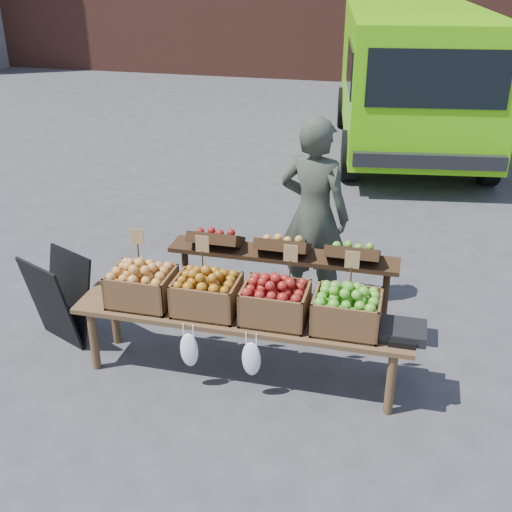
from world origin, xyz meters
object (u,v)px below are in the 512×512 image
(chalkboard_sign, at_px, (59,299))
(crate_russet_pears, at_px, (207,295))
(vendor, at_px, (314,215))
(weighing_scale, at_px, (403,331))
(crate_green_apples, at_px, (347,312))
(crate_red_apples, at_px, (275,304))
(delivery_van, at_px, (411,83))
(display_bench, at_px, (241,345))
(back_table, at_px, (282,281))
(crate_golden_apples, at_px, (142,287))

(chalkboard_sign, height_order, crate_russet_pears, crate_russet_pears)
(vendor, bearing_deg, weighing_scale, 139.36)
(crate_green_apples, relative_size, weighing_scale, 1.47)
(crate_russet_pears, height_order, crate_red_apples, same)
(delivery_van, relative_size, weighing_scale, 15.09)
(delivery_van, xyz_separation_m, chalkboard_sign, (-2.75, -6.73, -0.74))
(display_bench, height_order, crate_russet_pears, crate_russet_pears)
(vendor, distance_m, crate_red_apples, 1.33)
(crate_russet_pears, bearing_deg, crate_green_apples, 0.00)
(display_bench, bearing_deg, vendor, 74.83)
(chalkboard_sign, xyz_separation_m, display_bench, (1.68, -0.13, -0.13))
(chalkboard_sign, bearing_deg, vendor, 54.85)
(chalkboard_sign, distance_m, crate_red_apples, 1.98)
(back_table, xyz_separation_m, crate_golden_apples, (-1.01, -0.72, 0.19))
(vendor, relative_size, back_table, 0.89)
(crate_russet_pears, distance_m, crate_green_apples, 1.10)
(vendor, relative_size, crate_golden_apples, 3.74)
(back_table, xyz_separation_m, crate_green_apples, (0.64, -0.72, 0.19))
(display_bench, relative_size, crate_green_apples, 5.40)
(delivery_van, height_order, weighing_scale, delivery_van)
(vendor, distance_m, crate_golden_apples, 1.78)
(delivery_van, height_order, crate_russet_pears, delivery_van)
(vendor, distance_m, chalkboard_sign, 2.41)
(crate_russet_pears, bearing_deg, crate_golden_apples, 180.00)
(crate_green_apples, bearing_deg, weighing_scale, 0.00)
(crate_red_apples, xyz_separation_m, weighing_scale, (0.98, 0.00, -0.10))
(delivery_van, height_order, display_bench, delivery_van)
(delivery_van, bearing_deg, crate_green_apples, -100.23)
(crate_golden_apples, height_order, crate_russet_pears, same)
(delivery_van, distance_m, display_bench, 7.00)
(vendor, height_order, chalkboard_sign, vendor)
(vendor, distance_m, display_bench, 1.50)
(display_bench, bearing_deg, back_table, 75.78)
(crate_golden_apples, bearing_deg, vendor, 47.96)
(chalkboard_sign, relative_size, crate_russet_pears, 1.65)
(delivery_van, xyz_separation_m, back_table, (-0.89, -6.14, -0.63))
(delivery_van, relative_size, crate_golden_apples, 10.26)
(crate_red_apples, bearing_deg, crate_green_apples, 0.00)
(chalkboard_sign, distance_m, crate_golden_apples, 0.91)
(back_table, height_order, weighing_scale, back_table)
(crate_red_apples, bearing_deg, crate_golden_apples, 180.00)
(display_bench, distance_m, crate_russet_pears, 0.51)
(vendor, xyz_separation_m, chalkboard_sign, (-2.03, -1.18, -0.52))
(chalkboard_sign, bearing_deg, delivery_van, 92.48)
(display_bench, height_order, crate_red_apples, crate_red_apples)
(vendor, relative_size, crate_red_apples, 3.74)
(vendor, height_order, display_bench, vendor)
(vendor, xyz_separation_m, crate_red_apples, (-0.08, -1.31, -0.22))
(display_bench, bearing_deg, weighing_scale, 0.00)
(chalkboard_sign, height_order, back_table, back_table)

